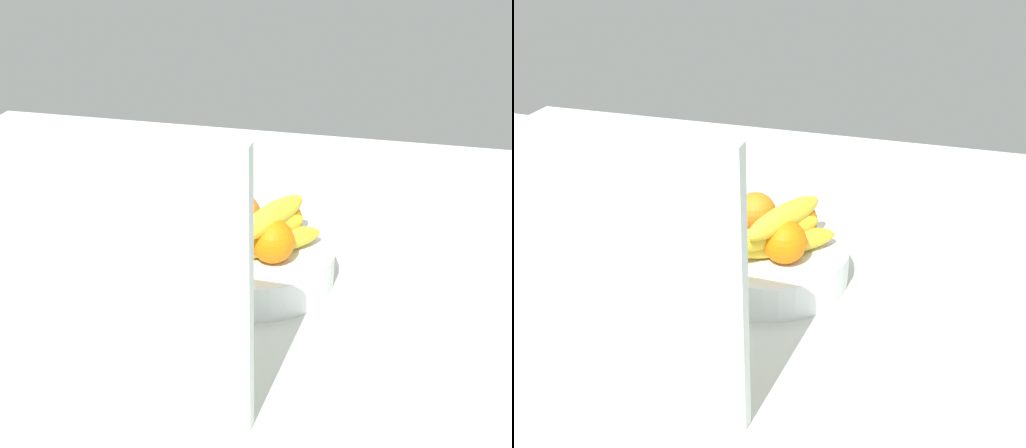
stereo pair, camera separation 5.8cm
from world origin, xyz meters
The scene contains 9 objects.
ground_plane centered at (0.00, 0.00, -1.50)cm, with size 180.00×140.00×3.00cm, color silver.
fruit_bowl centered at (-1.81, 2.23, 3.00)cm, with size 25.76×25.76×6.01cm, color white.
orange_front_left centered at (1.99, -2.11, 9.45)cm, with size 6.89×6.89×6.89cm, color orange.
orange_front_right centered at (3.71, 7.04, 9.45)cm, with size 6.89×6.89×6.89cm, color orange.
orange_center centered at (-5.38, 6.21, 9.45)cm, with size 6.89×6.89×6.89cm, color orange.
orange_back_left centered at (-5.32, -1.20, 9.45)cm, with size 6.89×6.89×6.89cm, color orange.
banana_bunch centered at (-4.31, 4.41, 10.21)cm, with size 16.46×17.96×8.40cm.
cutting_board centered at (4.81, 34.81, 18.00)cm, with size 28.00×1.80×36.00cm, color white.
thermos_tumbler centered at (22.24, -1.83, 8.88)cm, with size 8.20×8.20×17.75cm, color #C0B3BE.
Camera 2 is at (-28.58, 89.82, 57.42)cm, focal length 45.38 mm.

